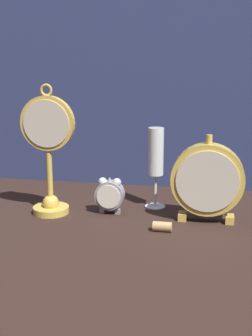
% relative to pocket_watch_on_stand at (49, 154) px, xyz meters
% --- Properties ---
extents(ground_plane, '(4.00, 4.00, 0.00)m').
position_rel_pocket_watch_on_stand_xyz_m(ground_plane, '(0.18, -0.03, -0.15)').
color(ground_plane, black).
extents(fabric_backdrop_drape, '(1.57, 0.01, 0.59)m').
position_rel_pocket_watch_on_stand_xyz_m(fabric_backdrop_drape, '(0.18, 0.29, 0.15)').
color(fabric_backdrop_drape, navy).
rests_on(fabric_backdrop_drape, ground_plane).
extents(pocket_watch_on_stand, '(0.13, 0.09, 0.32)m').
position_rel_pocket_watch_on_stand_xyz_m(pocket_watch_on_stand, '(0.00, 0.00, 0.00)').
color(pocket_watch_on_stand, gold).
rests_on(pocket_watch_on_stand, ground_plane).
extents(alarm_clock_twin_bell, '(0.07, 0.03, 0.09)m').
position_rel_pocket_watch_on_stand_xyz_m(alarm_clock_twin_bell, '(0.14, 0.02, -0.10)').
color(alarm_clock_twin_bell, gray).
rests_on(alarm_clock_twin_bell, ground_plane).
extents(mantel_clock_silver, '(0.17, 0.04, 0.21)m').
position_rel_pocket_watch_on_stand_xyz_m(mantel_clock_silver, '(0.38, 0.01, -0.05)').
color(mantel_clock_silver, gold).
rests_on(mantel_clock_silver, ground_plane).
extents(champagne_flute, '(0.05, 0.05, 0.21)m').
position_rel_pocket_watch_on_stand_xyz_m(champagne_flute, '(0.25, 0.09, -0.02)').
color(champagne_flute, silver).
rests_on(champagne_flute, ground_plane).
extents(wine_cork, '(0.04, 0.02, 0.02)m').
position_rel_pocket_watch_on_stand_xyz_m(wine_cork, '(0.29, -0.07, -0.14)').
color(wine_cork, tan).
rests_on(wine_cork, ground_plane).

